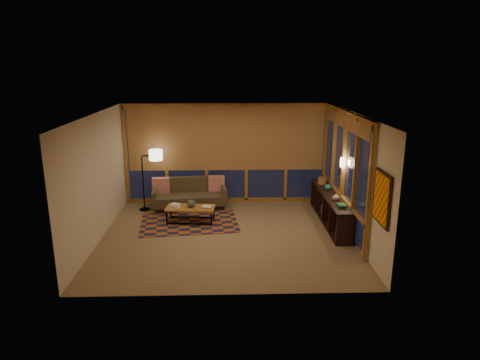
{
  "coord_description": "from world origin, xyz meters",
  "views": [
    {
      "loc": [
        0.04,
        -8.85,
        3.73
      ],
      "look_at": [
        0.3,
        0.14,
        1.25
      ],
      "focal_mm": 32.0,
      "sensor_mm": 36.0,
      "label": 1
    }
  ],
  "objects_px": {
    "sofa": "(189,194)",
    "coffee_table": "(191,215)",
    "bookshelf": "(330,208)",
    "floor_lamp": "(143,181)"
  },
  "relations": [
    {
      "from": "sofa",
      "to": "floor_lamp",
      "type": "height_order",
      "value": "floor_lamp"
    },
    {
      "from": "sofa",
      "to": "bookshelf",
      "type": "xyz_separation_m",
      "value": [
        3.47,
        -1.11,
        -0.04
      ]
    },
    {
      "from": "coffee_table",
      "to": "bookshelf",
      "type": "bearing_deg",
      "value": 3.93
    },
    {
      "from": "sofa",
      "to": "bookshelf",
      "type": "height_order",
      "value": "sofa"
    },
    {
      "from": "sofa",
      "to": "coffee_table",
      "type": "xyz_separation_m",
      "value": [
        0.11,
        -1.02,
        -0.2
      ]
    },
    {
      "from": "sofa",
      "to": "floor_lamp",
      "type": "relative_size",
      "value": 1.2
    },
    {
      "from": "floor_lamp",
      "to": "bookshelf",
      "type": "relative_size",
      "value": 0.56
    },
    {
      "from": "sofa",
      "to": "coffee_table",
      "type": "height_order",
      "value": "sofa"
    },
    {
      "from": "sofa",
      "to": "coffee_table",
      "type": "distance_m",
      "value": 1.05
    },
    {
      "from": "sofa",
      "to": "coffee_table",
      "type": "relative_size",
      "value": 1.64
    }
  ]
}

